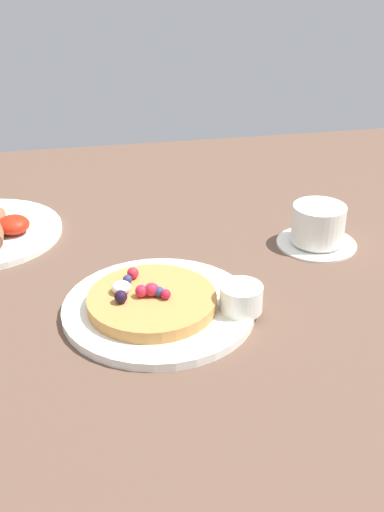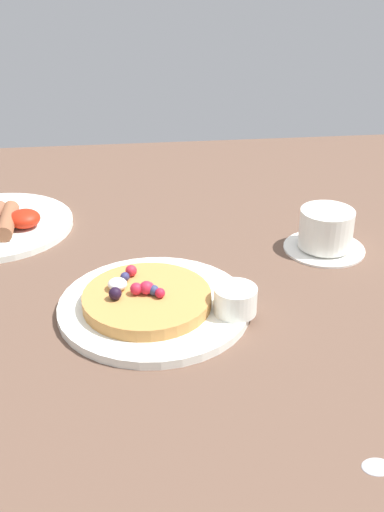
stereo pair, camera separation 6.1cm
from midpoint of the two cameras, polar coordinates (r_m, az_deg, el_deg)
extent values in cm
cube|color=brown|center=(83.33, -1.06, -4.26)|extent=(159.43, 127.91, 3.00)
cylinder|color=white|center=(78.55, -1.27, -4.69)|extent=(24.23, 24.23, 1.13)
cylinder|color=#C38543|center=(77.43, -1.91, -4.03)|extent=(16.10, 16.10, 1.62)
sphere|color=red|center=(80.48, -3.46, -1.42)|extent=(1.51, 1.51, 1.51)
sphere|color=red|center=(76.56, -2.88, -3.06)|extent=(1.55, 1.55, 1.55)
sphere|color=navy|center=(76.41, -1.25, -3.20)|extent=(1.31, 1.31, 1.31)
sphere|color=black|center=(75.73, -4.79, -3.50)|extent=(1.59, 1.59, 1.59)
sphere|color=red|center=(75.87, -0.80, -3.47)|extent=(1.26, 1.26, 1.26)
sphere|color=red|center=(76.54, -1.94, -2.98)|extent=(1.71, 1.71, 1.71)
sphere|color=navy|center=(79.54, -4.01, -1.95)|extent=(1.20, 1.20, 1.20)
sphere|color=#C92842|center=(77.19, -1.70, -2.89)|extent=(1.23, 1.23, 1.23)
ellipsoid|color=white|center=(77.77, -4.64, -2.63)|extent=(2.42, 2.42, 1.45)
cylinder|color=white|center=(76.03, 6.28, -4.08)|extent=(5.30, 5.30, 3.37)
cylinder|color=#623206|center=(75.68, 6.31, -3.65)|extent=(4.35, 4.35, 0.40)
cylinder|color=brown|center=(100.34, -14.90, 3.12)|extent=(2.73, 10.39, 2.49)
ellipsoid|color=red|center=(100.11, -13.46, 3.32)|extent=(4.99, 4.99, 2.74)
cylinder|color=white|center=(95.84, 13.80, 0.74)|extent=(12.10, 12.10, 0.66)
cylinder|color=white|center=(94.46, 14.01, 2.46)|extent=(7.95, 7.95, 5.72)
torus|color=white|center=(98.88, 14.04, 3.82)|extent=(2.07, 4.04, 4.00)
cylinder|color=brown|center=(93.71, 14.14, 3.46)|extent=(6.76, 6.76, 0.46)
ellipsoid|color=silver|center=(61.97, 19.49, -17.69)|extent=(2.86, 2.20, 0.60)
camera|label=1|loc=(0.03, -87.91, 1.12)|focal=43.61mm
camera|label=2|loc=(0.03, 92.09, -1.12)|focal=43.61mm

